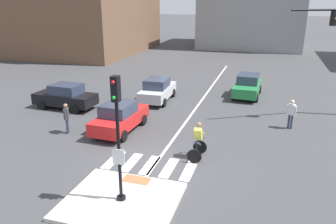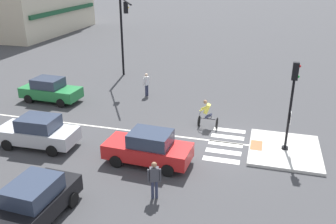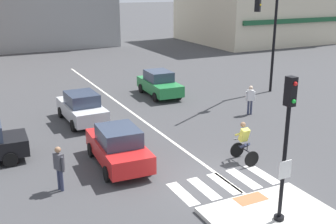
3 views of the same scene
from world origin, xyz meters
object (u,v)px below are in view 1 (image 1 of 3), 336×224
object	(u,v)px
car_red_westbound_near	(120,117)
cyclist	(198,140)
car_black_cross_left	(66,96)
car_green_eastbound_far	(248,86)
pedestrian_at_curb_left	(66,116)
signal_pole	(118,129)
car_silver_westbound_far	(157,90)
pedestrian_waiting_far_side	(291,112)

from	to	relation	value
car_red_westbound_near	cyclist	xyz separation A→B (m)	(4.77, -1.96, 0.06)
car_red_westbound_near	car_black_cross_left	distance (m)	5.82
car_green_eastbound_far	pedestrian_at_curb_left	xyz separation A→B (m)	(-8.76, -10.27, 0.17)
car_red_westbound_near	car_black_cross_left	world-z (taller)	same
signal_pole	car_red_westbound_near	world-z (taller)	signal_pole
car_silver_westbound_far	cyclist	xyz separation A→B (m)	(4.65, -8.01, 0.06)
pedestrian_at_curb_left	pedestrian_waiting_far_side	xyz separation A→B (m)	(11.57, 4.26, 0.00)
car_green_eastbound_far	signal_pole	bearing A→B (deg)	-101.79
car_red_westbound_near	cyclist	size ratio (longest dim) A/B	2.49
signal_pole	pedestrian_waiting_far_side	bearing A→B (deg)	57.38
car_green_eastbound_far	car_silver_westbound_far	bearing A→B (deg)	-152.72
cyclist	pedestrian_at_curb_left	size ratio (longest dim) A/B	1.01
car_green_eastbound_far	car_silver_westbound_far	distance (m)	6.79
cyclist	pedestrian_at_curb_left	distance (m)	7.42
signal_pole	pedestrian_waiting_far_side	xyz separation A→B (m)	(6.04, 9.43, -1.87)
car_red_westbound_near	cyclist	world-z (taller)	cyclist
car_green_eastbound_far	cyclist	distance (m)	11.20
signal_pole	cyclist	world-z (taller)	signal_pole
car_red_westbound_near	car_silver_westbound_far	xyz separation A→B (m)	(0.13, 6.05, 0.00)
car_black_cross_left	pedestrian_waiting_far_side	size ratio (longest dim) A/B	2.50
car_green_eastbound_far	car_red_westbound_near	distance (m)	11.04
car_red_westbound_near	cyclist	bearing A→B (deg)	-22.32
car_black_cross_left	cyclist	world-z (taller)	cyclist
signal_pole	car_red_westbound_near	xyz separation A→B (m)	(-2.94, 6.29, -2.04)
cyclist	signal_pole	bearing A→B (deg)	-112.98
pedestrian_at_curb_left	pedestrian_waiting_far_side	distance (m)	12.33
signal_pole	pedestrian_waiting_far_side	size ratio (longest dim) A/B	2.68
car_green_eastbound_far	car_red_westbound_near	size ratio (longest dim) A/B	1.00
car_silver_westbound_far	pedestrian_at_curb_left	distance (m)	7.67
cyclist	pedestrian_at_curb_left	xyz separation A→B (m)	(-7.37, 0.84, 0.11)
car_black_cross_left	pedestrian_waiting_far_side	distance (m)	14.15
car_red_westbound_near	pedestrian_waiting_far_side	bearing A→B (deg)	19.30
car_red_westbound_near	pedestrian_at_curb_left	world-z (taller)	pedestrian_at_curb_left
car_green_eastbound_far	car_silver_westbound_far	world-z (taller)	same
car_black_cross_left	car_silver_westbound_far	size ratio (longest dim) A/B	1.00
car_green_eastbound_far	car_black_cross_left	size ratio (longest dim) A/B	1.00
car_silver_westbound_far	pedestrian_waiting_far_side	distance (m)	9.31
car_black_cross_left	car_green_eastbound_far	bearing A→B (deg)	29.76
car_red_westbound_near	pedestrian_waiting_far_side	size ratio (longest dim) A/B	2.50
signal_pole	car_silver_westbound_far	xyz separation A→B (m)	(-2.81, 12.34, -2.04)
car_green_eastbound_far	cyclist	size ratio (longest dim) A/B	2.48
car_black_cross_left	pedestrian_at_curb_left	size ratio (longest dim) A/B	2.50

